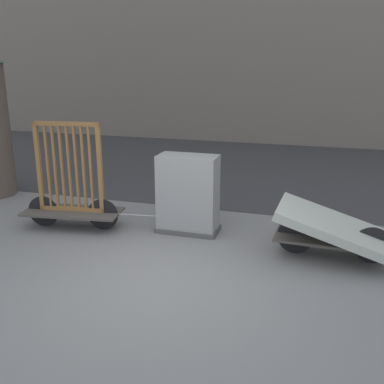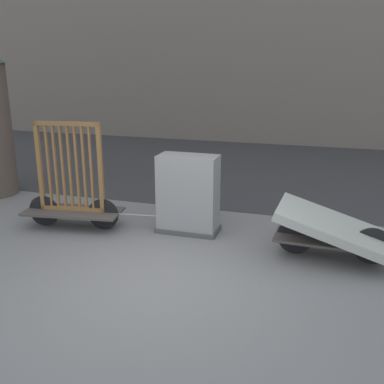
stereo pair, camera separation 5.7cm
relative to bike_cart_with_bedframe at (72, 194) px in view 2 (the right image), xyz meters
name	(u,v)px [view 2 (the right image)]	position (x,y,z in m)	size (l,w,h in m)	color
ground_plane	(159,283)	(2.20, -1.50, -0.61)	(60.00, 60.00, 0.00)	slate
road_strip	(250,168)	(2.20, 5.46, -0.61)	(56.00, 7.61, 0.01)	#38383A
bike_cart_with_bedframe	(72,194)	(0.00, 0.00, 0.00)	(2.43, 0.92, 1.88)	#4C4742
bike_cart_with_mattress	(334,230)	(4.41, 0.00, -0.15)	(2.42, 1.16, 0.80)	#4C4742
utility_cabinet	(188,196)	(2.00, 0.42, 0.02)	(1.07, 0.56, 1.35)	#4C4C4C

